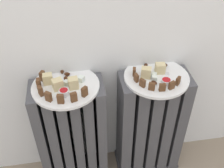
{
  "coord_description": "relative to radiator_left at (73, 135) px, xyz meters",
  "views": [
    {
      "loc": [
        -0.15,
        -0.64,
        1.38
      ],
      "look_at": [
        0.0,
        0.28,
        0.62
      ],
      "focal_mm": 43.67,
      "sensor_mm": 36.0,
      "label": 1
    }
  ],
  "objects": [
    {
      "name": "radiator_left",
      "position": [
        0.0,
        0.0,
        0.0
      ],
      "size": [
        0.34,
        0.17,
        0.63
      ],
      "color": "#47474C",
      "rests_on": "ground_plane"
    },
    {
      "name": "radiator_right",
      "position": [
        0.4,
        0.0,
        0.0
      ],
      "size": [
        0.34,
        0.17,
        0.63
      ],
      "color": "#47474C",
      "rests_on": "ground_plane"
    },
    {
      "name": "plate_left",
      "position": [
        0.0,
        0.0,
        0.32
      ],
      "size": [
        0.29,
        0.29,
        0.01
      ],
      "primitive_type": "cylinder",
      "color": "white",
      "rests_on": "radiator_left"
    },
    {
      "name": "plate_right",
      "position": [
        0.4,
        0.0,
        0.32
      ],
      "size": [
        0.29,
        0.29,
        0.01
      ],
      "primitive_type": "cylinder",
      "color": "white",
      "rests_on": "radiator_right"
    },
    {
      "name": "dark_cake_slice_left_0",
      "position": [
        -0.1,
        0.05,
        0.35
      ],
      "size": [
        0.03,
        0.03,
        0.04
      ],
      "primitive_type": "cube",
      "rotation": [
        0.0,
        0.0,
        -2.08
      ],
      "color": "#56351E",
      "rests_on": "plate_left"
    },
    {
      "name": "dark_cake_slice_left_1",
      "position": [
        -0.11,
        0.0,
        0.35
      ],
      "size": [
        0.02,
        0.03,
        0.04
      ],
      "primitive_type": "cube",
      "rotation": [
        0.0,
        0.0,
        -1.61
      ],
      "color": "#56351E",
      "rests_on": "plate_left"
    },
    {
      "name": "dark_cake_slice_left_2",
      "position": [
        -0.1,
        -0.05,
        0.35
      ],
      "size": [
        0.02,
        0.03,
        0.04
      ],
      "primitive_type": "cube",
      "rotation": [
        0.0,
        0.0,
        -1.13
      ],
      "color": "#56351E",
      "rests_on": "plate_left"
    },
    {
      "name": "dark_cake_slice_left_3",
      "position": [
        -0.07,
        -0.09,
        0.35
      ],
      "size": [
        0.03,
        0.03,
        0.04
      ],
      "primitive_type": "cube",
      "rotation": [
        0.0,
        0.0,
        -0.66
      ],
      "color": "#56351E",
      "rests_on": "plate_left"
    },
    {
      "name": "dark_cake_slice_left_4",
      "position": [
        -0.02,
        -0.11,
        0.35
      ],
      "size": [
        0.03,
        0.02,
        0.04
      ],
      "primitive_type": "cube",
      "rotation": [
        0.0,
        0.0,
        -0.19
      ],
      "color": "#56351E",
      "rests_on": "plate_left"
    },
    {
      "name": "dark_cake_slice_left_5",
      "position": [
        0.03,
        -0.11,
        0.35
      ],
      "size": [
        0.03,
        0.02,
        0.04
      ],
      "primitive_type": "cube",
      "rotation": [
        0.0,
        0.0,
        0.29
      ],
      "color": "#56351E",
      "rests_on": "plate_left"
    },
    {
      "name": "dark_cake_slice_left_6",
      "position": [
        0.08,
        -0.08,
        0.35
      ],
      "size": [
        0.03,
        0.03,
        0.04
      ],
      "primitive_type": "cube",
      "rotation": [
        0.0,
        0.0,
        0.76
      ],
      "color": "#56351E",
      "rests_on": "plate_left"
    },
    {
      "name": "marble_cake_slice_left_0",
      "position": [
        0.03,
        -0.02,
        0.35
      ],
      "size": [
        0.04,
        0.04,
        0.05
      ],
      "primitive_type": "cube",
      "rotation": [
        0.0,
        0.0,
        0.13
      ],
      "color": "beige",
      "rests_on": "plate_left"
    },
    {
      "name": "marble_cake_slice_left_1",
      "position": [
        -0.07,
        0.03,
        0.35
      ],
      "size": [
        0.04,
        0.03,
        0.05
      ],
      "primitive_type": "cube",
      "rotation": [
        0.0,
        0.0,
        0.02
      ],
      "color": "beige",
      "rests_on": "plate_left"
    },
    {
      "name": "marble_cake_slice_left_2",
      "position": [
        -0.03,
        -0.02,
        0.35
      ],
      "size": [
        0.05,
        0.05,
        0.05
      ],
      "primitive_type": "cube",
      "rotation": [
        0.0,
        0.0,
        0.31
      ],
      "color": "beige",
      "rests_on": "plate_left"
    },
    {
      "name": "turkish_delight_left_0",
      "position": [
        0.07,
        0.02,
        0.34
      ],
      "size": [
        0.03,
        0.03,
        0.02
      ],
      "primitive_type": "cube",
      "rotation": [
        0.0,
        0.0,
        0.93
      ],
      "color": "white",
      "rests_on": "plate_left"
    },
    {
      "name": "turkish_delight_left_1",
      "position": [
        -0.03,
        0.01,
        0.34
      ],
      "size": [
        0.02,
        0.02,
        0.02
      ],
      "primitive_type": "cube",
      "rotation": [
        0.0,
        0.0,
        0.11
      ],
      "color": "white",
      "rests_on": "plate_left"
    },
    {
      "name": "turkish_delight_left_2",
      "position": [
        0.01,
        0.0,
        0.34
      ],
      "size": [
        0.03,
        0.03,
        0.02
      ],
      "primitive_type": "cube",
      "rotation": [
        0.0,
        0.0,
        0.91
      ],
      "color": "white",
      "rests_on": "plate_left"
    },
    {
      "name": "medjool_date_left_0",
      "position": [
        0.0,
        0.04,
        0.34
      ],
      "size": [
        0.03,
        0.03,
        0.01
      ],
      "primitive_type": "ellipsoid",
      "rotation": [
        0.0,
        0.0,
        1.02
      ],
      "color": "#3D1E0F",
      "rests_on": "plate_left"
    },
    {
      "name": "medjool_date_left_1",
      "position": [
        0.01,
        0.07,
        0.34
      ],
      "size": [
        0.03,
        0.02,
        0.02
      ],
      "primitive_type": "ellipsoid",
      "rotation": [
        0.0,
        0.0,
        2.92
      ],
      "color": "#3D1E0F",
      "rests_on": "plate_left"
    },
    {
      "name": "medjool_date_left_2",
      "position": [
        -0.01,
        0.09,
        0.34
      ],
      "size": [
        0.02,
        0.03,
        0.01
      ],
      "primitive_type": "ellipsoid",
      "rotation": [
        0.0,
        0.0,
        1.55
      ],
      "color": "#3D1E0F",
      "rests_on": "plate_left"
    },
    {
      "name": "jam_bowl_left",
      "position": [
        -0.01,
        -0.06,
        0.34
      ],
      "size": [
        0.04,
        0.04,
        0.03
      ],
      "color": "white",
      "rests_on": "plate_left"
    },
    {
      "name": "dark_cake_slice_right_0",
      "position": [
        0.31,
        0.02,
        0.35
      ],
      "size": [
        0.02,
        0.03,
        0.04
      ],
      "primitive_type": "cube",
      "rotation": [
        0.0,
        0.0,
        -1.8
      ],
      "color": "#56351E",
      "rests_on": "plate_right"
    },
    {
      "name": "dark_cake_slice_right_1",
      "position": [
        0.3,
        -0.02,
        0.35
      ],
      "size": [
        0.02,
        0.03,
        0.04
      ],
      "primitive_type": "cube",
      "rotation": [
        0.0,
        0.0,
        -1.37
      ],
      "color": "#56351E",
      "rests_on": "plate_right"
    },
    {
      "name": "dark_cake_slice_right_2",
      "position": [
        0.32,
        -0.06,
        0.35
      ],
      "size": [
        0.03,
        0.03,
        0.04
      ],
      "primitive_type": "cube",
      "rotation": [
        0.0,
        0.0,
        -0.94
      ],
      "color": "#56351E",
      "rests_on": "plate_right"
    },
    {
      "name": "dark_cake_slice_right_3",
      "position": [
        0.36,
        -0.09,
        0.35
      ],
      "size": [
        0.03,
        0.02,
        0.04
      ],
      "primitive_type": "cube",
      "rotation": [
        0.0,
        0.0,
        -0.5
      ],
      "color": "#56351E",
      "rests_on": "plate_right"
    },
    {
      "name": "dark_cake_slice_right_4",
      "position": [
        0.4,
        -0.1,
        0.35
      ],
      "size": [
        0.03,
        0.01,
        0.04
      ],
      "primitive_type": "cube",
      "rotation": [
        0.0,
        0.0,
        -0.07
      ],
      "color": "#56351E",
      "rests_on": "plate_right"
    },
    {
      "name": "dark_cake_slice_right_5",
      "position": [
        0.44,
        -0.09,
        0.35
      ],
      "size": [
        0.03,
        0.02,
        0.04
      ],
      "primitive_type": "cube",
      "rotation": [
        0.0,
        0.0,
        0.37
      ],
      "color": "#56351E",
      "rests_on": "plate_right"
    },
    {
      "name": "dark_cake_slice_right_6",
      "position": [
        0.48,
        -0.07,
        0.35
      ],
      "size": [
        0.03,
        0.03,
        0.04
      ],
      "primitive_type": "cube",
      "rotation": [
        0.0,
        0.0,
        0.8
      ],
      "color": "#56351E",
      "rests_on": "plate_right"
    },
    {
      "name": "marble_cake_slice_right_0",
      "position": [
        0.42,
        0.02,
        0.35
      ],
      "size": [
        0.05,
        0.04,
        0.05
      ],
      "primitive_type": "cube",
      "rotation": [
        0.0,
        0.0,
        -0.1
      ],
      "color": "beige",
      "rests_on": "plate_right"
    },
    {
      "name": "marble_cake_slice_right_1",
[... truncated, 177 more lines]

